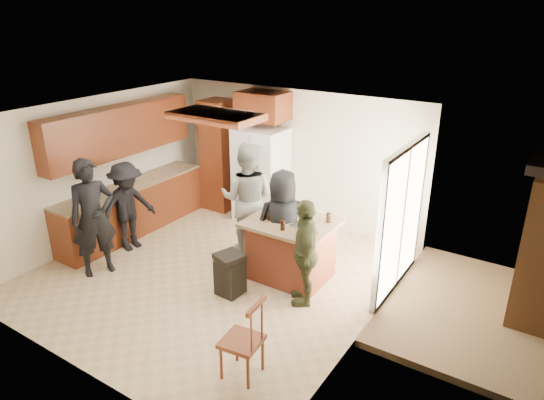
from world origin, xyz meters
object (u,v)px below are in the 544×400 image
Objects in this scene: person_front_left at (93,218)px; person_counter at (128,207)px; person_side_right at (305,252)px; spindle_chair at (243,341)px; person_behind_left at (248,199)px; refrigerator at (261,175)px; kitchen_island at (291,249)px; trash_bin at (230,274)px; person_behind_right at (283,224)px.

person_front_left reaches higher than person_counter.
person_front_left reaches higher than person_side_right.
person_side_right is at bearing 95.44° from spindle_chair.
spindle_chair is at bearing 103.35° from person_behind_left.
refrigerator is (-0.54, 1.19, -0.04)m from person_behind_left.
person_front_left reaches higher than spindle_chair.
person_side_right reaches higher than kitchen_island.
person_front_left is 3.01m from kitchen_island.
person_behind_left reaches higher than person_counter.
kitchen_island is at bearing 139.72° from person_behind_left.
person_counter is 2.33m from trash_bin.
person_side_right is at bearing 22.48° from trash_bin.
refrigerator is at bearing 4.50° from person_front_left.
refrigerator is 2.72m from trash_bin.
spindle_chair is (0.80, -2.12, -0.39)m from person_behind_right.
person_behind_left is 0.97m from person_behind_right.
person_behind_left is at bearing -148.36° from person_side_right.
person_behind_right is 1.31× the size of kitchen_island.
person_behind_left is 1.90× the size of spindle_chair.
person_behind_right is 2.67× the size of trash_bin.
person_behind_right reaches higher than trash_bin.
person_behind_right is (0.90, -0.35, -0.10)m from person_behind_left.
refrigerator is at bearing -85.95° from person_behind_right.
spindle_chair is (0.16, -1.66, -0.32)m from person_side_right.
person_counter is at bearing 157.02° from spindle_chair.
person_side_right is (3.08, 1.03, -0.15)m from person_front_left.
refrigerator is (-2.09, 2.01, 0.13)m from person_side_right.
person_side_right is 1.16m from trash_bin.
person_behind_left is 1.48m from trash_bin.
person_behind_right reaches higher than person_side_right.
trash_bin is at bearing -65.63° from refrigerator.
kitchen_island is 2.03× the size of trash_bin.
kitchen_island is (0.15, -0.01, -0.37)m from person_behind_right.
refrigerator is at bearing 114.37° from trash_bin.
person_behind_left reaches higher than spindle_chair.
person_counter is 1.20× the size of kitchen_island.
refrigerator is 2.86× the size of trash_bin.
kitchen_island reaches higher than trash_bin.
kitchen_island is 2.21m from spindle_chair.
person_front_left is 1.20× the size of person_counter.
kitchen_island is at bearing 137.64° from person_behind_right.
person_front_left is at bearing -108.15° from refrigerator.
person_side_right is at bearing -42.25° from kitchen_island.
trash_bin is (2.09, 0.62, -0.60)m from person_front_left.
person_counter is 2.44× the size of trash_bin.
person_behind_right is (2.43, 1.49, -0.08)m from person_front_left.
person_behind_right is 0.80m from person_side_right.
person_front_left is at bearing 29.02° from person_behind_left.
person_front_left is 3.33m from spindle_chair.
spindle_chair is at bearing -25.12° from person_side_right.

